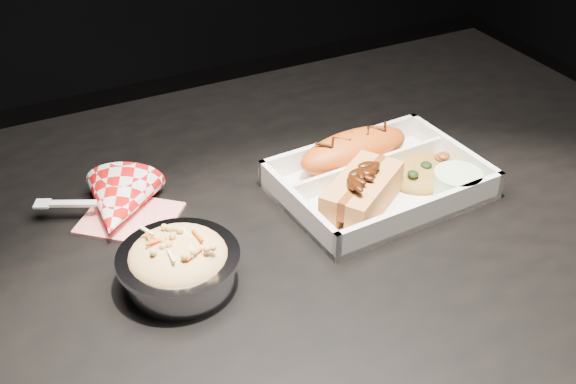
% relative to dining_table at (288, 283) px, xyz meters
% --- Properties ---
extents(dining_table, '(1.20, 0.80, 0.75)m').
position_rel_dining_table_xyz_m(dining_table, '(0.00, 0.00, 0.00)').
color(dining_table, black).
rests_on(dining_table, ground).
extents(food_tray, '(0.26, 0.19, 0.04)m').
position_rel_dining_table_xyz_m(food_tray, '(0.14, 0.01, 0.10)').
color(food_tray, silver).
rests_on(food_tray, dining_table).
extents(fried_pastry, '(0.16, 0.07, 0.05)m').
position_rel_dining_table_xyz_m(fried_pastry, '(0.13, 0.07, 0.12)').
color(fried_pastry, '#C45013').
rests_on(fried_pastry, food_tray).
extents(hotdog, '(0.13, 0.12, 0.06)m').
position_rel_dining_table_xyz_m(hotdog, '(0.09, -0.02, 0.12)').
color(hotdog, '#D88D49').
rests_on(hotdog, food_tray).
extents(fried_rice_mound, '(0.11, 0.09, 0.03)m').
position_rel_dining_table_xyz_m(fried_rice_mound, '(0.20, 0.01, 0.11)').
color(fried_rice_mound, '#A4782F').
rests_on(fried_rice_mound, food_tray).
extents(cupcake_liner, '(0.06, 0.06, 0.03)m').
position_rel_dining_table_xyz_m(cupcake_liner, '(0.21, -0.04, 0.11)').
color(cupcake_liner, beige).
rests_on(cupcake_liner, food_tray).
extents(foil_coleslaw_cup, '(0.13, 0.13, 0.07)m').
position_rel_dining_table_xyz_m(foil_coleslaw_cup, '(-0.15, -0.04, 0.12)').
color(foil_coleslaw_cup, silver).
rests_on(foil_coleslaw_cup, dining_table).
extents(napkin_fork, '(0.17, 0.15, 0.10)m').
position_rel_dining_table_xyz_m(napkin_fork, '(-0.17, 0.11, 0.11)').
color(napkin_fork, red).
rests_on(napkin_fork, dining_table).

